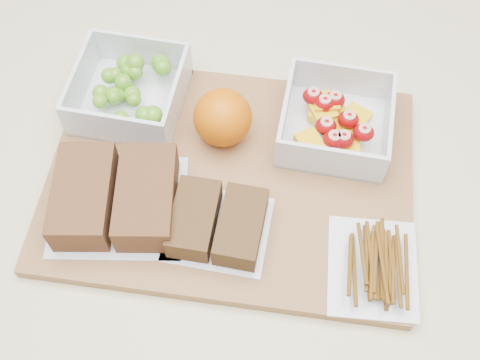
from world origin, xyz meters
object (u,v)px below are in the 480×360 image
(cutting_board, at_px, (230,179))
(pretzel_bag, at_px, (375,264))
(orange, at_px, (223,118))
(fruit_container, at_px, (335,123))
(grape_container, at_px, (131,90))
(sandwich_bag_center, at_px, (218,223))
(sandwich_bag_left, at_px, (116,197))

(cutting_board, height_order, pretzel_bag, pretzel_bag)
(orange, bearing_deg, fruit_container, 12.22)
(grape_container, relative_size, sandwich_bag_center, 1.14)
(grape_container, height_order, sandwich_bag_left, grape_container)
(pretzel_bag, bearing_deg, grape_container, 152.02)
(orange, distance_m, sandwich_bag_left, 0.15)
(sandwich_bag_center, distance_m, pretzel_bag, 0.17)
(grape_container, bearing_deg, orange, -12.80)
(orange, xyz_separation_m, sandwich_bag_center, (0.02, -0.13, -0.02))
(cutting_board, distance_m, fruit_container, 0.14)
(grape_container, height_order, fruit_container, same)
(sandwich_bag_center, xyz_separation_m, pretzel_bag, (0.17, -0.01, -0.00))
(fruit_container, height_order, pretzel_bag, fruit_container)
(cutting_board, distance_m, sandwich_bag_left, 0.13)
(sandwich_bag_center, bearing_deg, orange, 99.20)
(fruit_container, relative_size, orange, 1.82)
(fruit_container, distance_m, orange, 0.13)
(orange, bearing_deg, sandwich_bag_center, -80.80)
(cutting_board, xyz_separation_m, sandwich_bag_left, (-0.11, -0.06, 0.03))
(orange, height_order, pretzel_bag, orange)
(grape_container, xyz_separation_m, orange, (0.12, -0.03, 0.01))
(cutting_board, relative_size, sandwich_bag_center, 3.76)
(orange, bearing_deg, sandwich_bag_left, -128.65)
(grape_container, xyz_separation_m, sandwich_bag_center, (0.14, -0.15, -0.01))
(grape_container, relative_size, fruit_container, 1.01)
(grape_container, xyz_separation_m, sandwich_bag_left, (0.03, -0.15, -0.00))
(orange, height_order, sandwich_bag_center, orange)
(cutting_board, distance_m, orange, 0.07)
(pretzel_bag, bearing_deg, sandwich_bag_center, 175.85)
(cutting_board, bearing_deg, sandwich_bag_center, -92.21)
(grape_container, height_order, pretzel_bag, grape_container)
(sandwich_bag_center, height_order, pretzel_bag, sandwich_bag_center)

